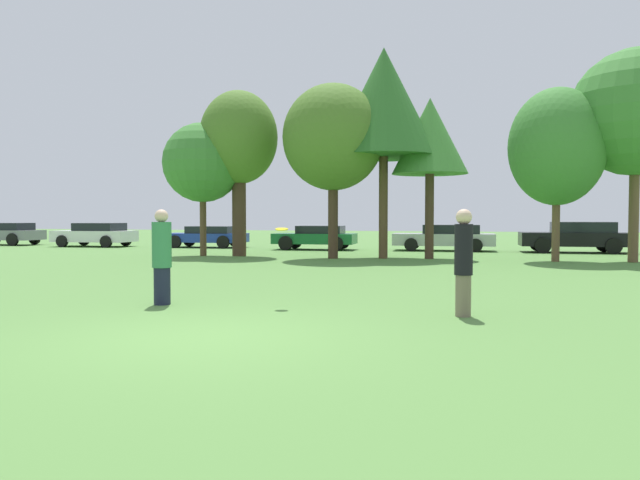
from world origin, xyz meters
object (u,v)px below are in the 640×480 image
(tree_3, at_px, (384,103))
(parked_car_black, at_px, (576,236))
(parked_car_blue, at_px, (207,236))
(person_catcher, at_px, (464,260))
(tree_6, at_px, (636,113))
(tree_2, at_px, (333,138))
(tree_5, at_px, (557,147))
(tree_4, at_px, (430,137))
(parked_car_white, at_px, (96,234))
(frisbee, at_px, (282,229))
(person_thrower, at_px, (162,257))
(tree_0, at_px, (203,163))
(parked_car_green, at_px, (316,237))
(parked_car_grey, at_px, (5,233))
(parked_car_silver, at_px, (445,237))
(tree_1, at_px, (239,140))

(tree_3, bearing_deg, parked_car_black, 37.50)
(tree_3, bearing_deg, parked_car_blue, 149.63)
(person_catcher, bearing_deg, tree_6, -112.73)
(tree_2, height_order, parked_car_blue, tree_2)
(tree_5, bearing_deg, tree_4, 175.55)
(parked_car_white, bearing_deg, frisbee, 130.19)
(person_thrower, relative_size, frisbee, 7.41)
(tree_0, distance_m, parked_car_black, 16.39)
(parked_car_green, distance_m, parked_car_black, 11.69)
(parked_car_blue, bearing_deg, parked_car_green, 171.69)
(tree_2, distance_m, parked_car_grey, 21.62)
(parked_car_white, relative_size, parked_car_black, 0.90)
(frisbee, xyz_separation_m, parked_car_silver, (1.82, 18.48, -0.71))
(tree_4, relative_size, tree_5, 0.99)
(person_thrower, bearing_deg, parked_car_white, 127.35)
(frisbee, height_order, parked_car_green, frisbee)
(person_catcher, relative_size, tree_0, 0.32)
(tree_2, relative_size, parked_car_grey, 1.53)
(parked_car_green, bearing_deg, tree_6, 156.40)
(tree_2, bearing_deg, tree_6, 4.24)
(parked_car_blue, xyz_separation_m, parked_car_silver, (12.01, 0.03, 0.04))
(person_catcher, bearing_deg, tree_4, -83.75)
(tree_5, height_order, parked_car_green, tree_5)
(tree_0, relative_size, parked_car_blue, 1.26)
(tree_2, bearing_deg, parked_car_green, 111.11)
(tree_3, xyz_separation_m, tree_6, (8.65, 0.28, -0.70))
(parked_car_black, bearing_deg, tree_4, 41.06)
(tree_2, height_order, tree_6, tree_6)
(tree_0, distance_m, tree_6, 15.96)
(frisbee, xyz_separation_m, parked_car_grey, (-22.39, 18.13, -0.68))
(tree_0, relative_size, parked_car_white, 1.28)
(tree_6, relative_size, parked_car_black, 1.59)
(tree_3, distance_m, parked_car_grey, 23.49)
(parked_car_grey, bearing_deg, parked_car_black, 178.31)
(tree_2, relative_size, tree_5, 1.08)
(tree_0, relative_size, parked_car_grey, 1.24)
(tree_0, distance_m, parked_car_silver, 11.57)
(tree_3, bearing_deg, parked_car_white, 162.00)
(person_thrower, relative_size, tree_5, 0.28)
(tree_1, xyz_separation_m, tree_5, (11.92, -0.07, -0.65))
(tree_0, distance_m, tree_1, 1.72)
(person_catcher, distance_m, tree_3, 14.23)
(tree_0, height_order, tree_5, tree_5)
(person_thrower, distance_m, frisbee, 2.20)
(tree_1, distance_m, tree_5, 11.94)
(tree_2, xyz_separation_m, tree_4, (3.53, 0.75, 0.00))
(tree_3, xyz_separation_m, parked_car_silver, (1.99, 5.90, -5.20))
(parked_car_grey, relative_size, parked_car_black, 0.93)
(tree_1, xyz_separation_m, parked_car_grey, (-16.40, 5.56, -3.99))
(tree_3, height_order, tree_6, tree_3)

